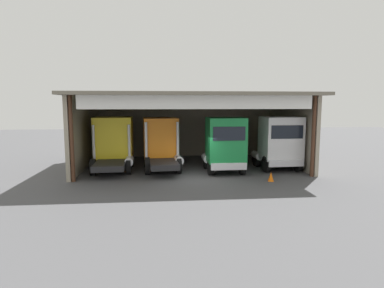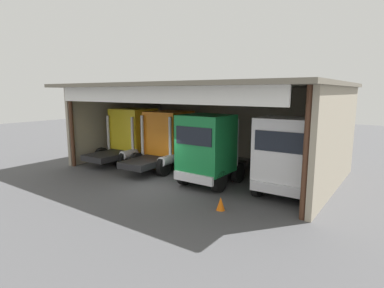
{
  "view_description": "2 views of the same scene",
  "coord_description": "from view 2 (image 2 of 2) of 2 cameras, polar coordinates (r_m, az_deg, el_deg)",
  "views": [
    {
      "loc": [
        -2.07,
        -19.06,
        4.6
      ],
      "look_at": [
        0.0,
        3.18,
        1.77
      ],
      "focal_mm": 30.15,
      "sensor_mm": 36.0,
      "label": 1
    },
    {
      "loc": [
        10.33,
        -11.33,
        4.82
      ],
      "look_at": [
        0.0,
        3.18,
        1.77
      ],
      "focal_mm": 28.7,
      "sensor_mm": 36.0,
      "label": 2
    }
  ],
  "objects": [
    {
      "name": "oil_drum",
      "position": [
        20.87,
        17.0,
        -2.87
      ],
      "size": [
        0.58,
        0.58,
        0.86
      ],
      "primitive_type": "cylinder",
      "color": "gold",
      "rests_on": "ground"
    },
    {
      "name": "traffic_cone",
      "position": [
        12.88,
        5.34,
        -10.97
      ],
      "size": [
        0.36,
        0.36,
        0.56
      ],
      "primitive_type": "cone",
      "color": "orange",
      "rests_on": "ground"
    },
    {
      "name": "tool_cart",
      "position": [
        23.25,
        2.65,
        -1.01
      ],
      "size": [
        0.9,
        0.6,
        1.0
      ],
      "primitive_type": "cube",
      "color": "black",
      "rests_on": "ground"
    },
    {
      "name": "ground_plane",
      "position": [
        16.07,
        -6.65,
        -7.82
      ],
      "size": [
        80.0,
        80.0,
        0.0
      ],
      "primitive_type": "plane",
      "color": "#4C4C4F",
      "rests_on": "ground"
    },
    {
      "name": "truck_orange_center_left_bay",
      "position": [
        19.54,
        -4.73,
        1.04
      ],
      "size": [
        2.77,
        5.38,
        3.59
      ],
      "rotation": [
        0.0,
        0.0,
        0.08
      ],
      "color": "orange",
      "rests_on": "ground"
    },
    {
      "name": "workshop_shed",
      "position": [
        19.6,
        3.59,
        6.44
      ],
      "size": [
        15.77,
        10.36,
        5.27
      ],
      "color": "#9E937F",
      "rests_on": "ground"
    },
    {
      "name": "truck_white_left_bay",
      "position": [
        14.65,
        17.27,
        -2.18
      ],
      "size": [
        2.76,
        4.52,
        3.69
      ],
      "rotation": [
        0.0,
        0.0,
        3.17
      ],
      "color": "white",
      "rests_on": "ground"
    },
    {
      "name": "truck_yellow_center_right_bay",
      "position": [
        21.83,
        -11.21,
        1.85
      ],
      "size": [
        2.82,
        5.22,
        3.65
      ],
      "rotation": [
        0.0,
        0.0,
        0.03
      ],
      "color": "yellow",
      "rests_on": "ground"
    },
    {
      "name": "truck_green_center_bay",
      "position": [
        15.77,
        3.0,
        -0.86
      ],
      "size": [
        2.55,
        4.22,
        3.68
      ],
      "rotation": [
        0.0,
        0.0,
        3.15
      ],
      "color": "#197F3D",
      "rests_on": "ground"
    }
  ]
}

